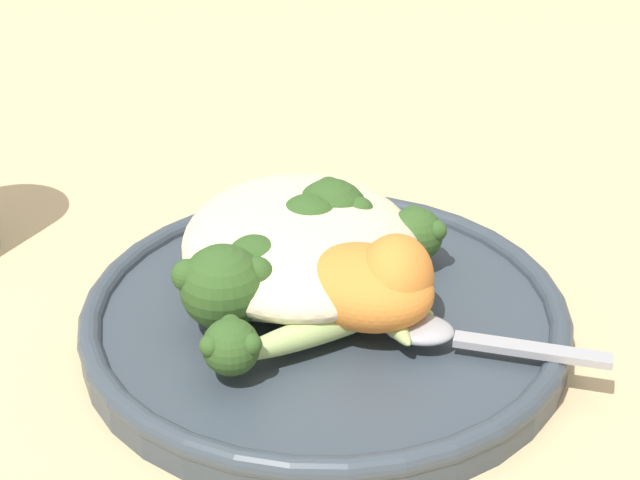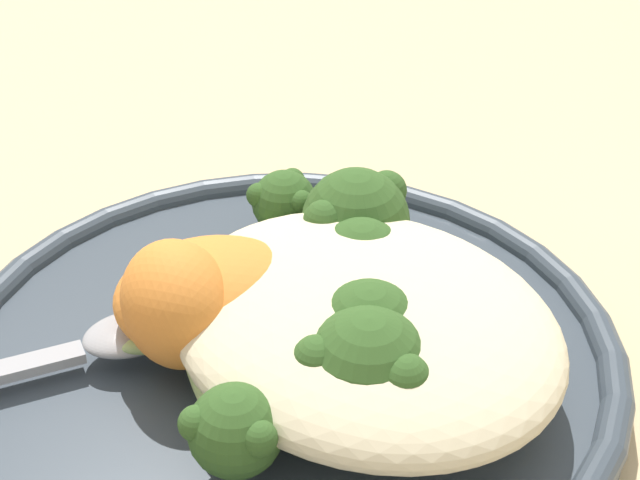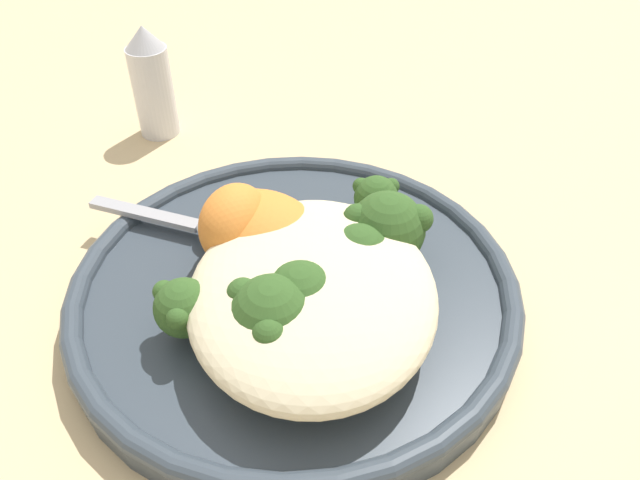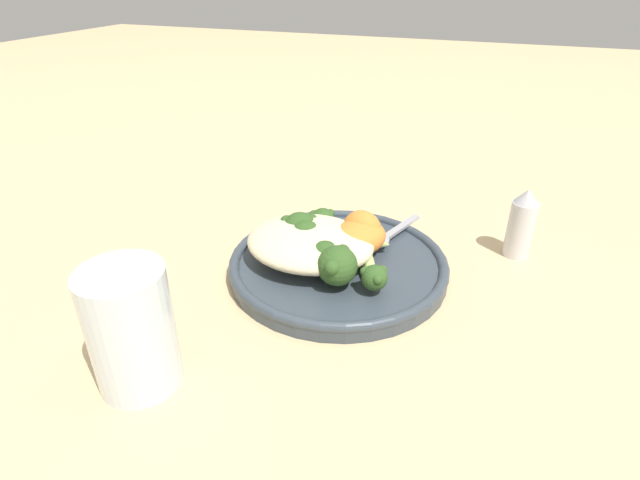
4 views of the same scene
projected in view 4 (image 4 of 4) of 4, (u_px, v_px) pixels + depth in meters
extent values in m
plane|color=#D6B784|center=(341.00, 283.00, 0.56)|extent=(4.00, 4.00, 0.00)
cylinder|color=#38424C|center=(338.00, 267.00, 0.57)|extent=(0.25, 0.25, 0.02)
torus|color=#38424C|center=(338.00, 261.00, 0.57)|extent=(0.25, 0.25, 0.01)
ellipsoid|color=beige|center=(310.00, 242.00, 0.56)|extent=(0.14, 0.12, 0.04)
ellipsoid|color=#ADC675|center=(346.00, 237.00, 0.59)|extent=(0.07, 0.04, 0.01)
sphere|color=#335623|center=(323.00, 220.00, 0.61)|extent=(0.03, 0.03, 0.03)
sphere|color=#335623|center=(330.00, 213.00, 0.62)|extent=(0.01, 0.01, 0.01)
sphere|color=#335623|center=(314.00, 215.00, 0.61)|extent=(0.01, 0.01, 0.01)
sphere|color=#335623|center=(324.00, 220.00, 0.60)|extent=(0.01, 0.01, 0.01)
ellipsoid|color=#ADC675|center=(344.00, 243.00, 0.58)|extent=(0.10, 0.04, 0.01)
sphere|color=#335623|center=(300.00, 230.00, 0.58)|extent=(0.04, 0.04, 0.04)
sphere|color=#335623|center=(311.00, 220.00, 0.58)|extent=(0.02, 0.02, 0.02)
sphere|color=#335623|center=(287.00, 222.00, 0.58)|extent=(0.02, 0.02, 0.02)
sphere|color=#335623|center=(301.00, 231.00, 0.56)|extent=(0.02, 0.02, 0.02)
ellipsoid|color=#ADC675|center=(339.00, 243.00, 0.57)|extent=(0.08, 0.05, 0.02)
sphere|color=#335623|center=(306.00, 238.00, 0.56)|extent=(0.04, 0.04, 0.04)
sphere|color=#335623|center=(318.00, 229.00, 0.57)|extent=(0.02, 0.02, 0.02)
sphere|color=#335623|center=(300.00, 226.00, 0.57)|extent=(0.02, 0.02, 0.02)
sphere|color=#335623|center=(293.00, 235.00, 0.56)|extent=(0.02, 0.02, 0.02)
sphere|color=#335623|center=(311.00, 238.00, 0.55)|extent=(0.02, 0.02, 0.02)
ellipsoid|color=#ADC675|center=(351.00, 250.00, 0.57)|extent=(0.05, 0.09, 0.01)
sphere|color=#335623|center=(325.00, 257.00, 0.53)|extent=(0.04, 0.04, 0.04)
sphere|color=#335623|center=(335.00, 248.00, 0.54)|extent=(0.01, 0.01, 0.01)
sphere|color=#335623|center=(312.00, 250.00, 0.53)|extent=(0.01, 0.01, 0.01)
sphere|color=#335623|center=(327.00, 259.00, 0.52)|extent=(0.01, 0.01, 0.01)
ellipsoid|color=#ADC675|center=(353.00, 256.00, 0.55)|extent=(0.02, 0.09, 0.01)
sphere|color=#335623|center=(337.00, 266.00, 0.51)|extent=(0.04, 0.04, 0.04)
sphere|color=#335623|center=(343.00, 252.00, 0.52)|extent=(0.02, 0.02, 0.02)
sphere|color=#335623|center=(332.00, 268.00, 0.49)|extent=(0.02, 0.02, 0.02)
ellipsoid|color=#ADC675|center=(366.00, 257.00, 0.55)|extent=(0.06, 0.10, 0.01)
sphere|color=#335623|center=(375.00, 278.00, 0.50)|extent=(0.03, 0.03, 0.03)
sphere|color=#335623|center=(382.00, 270.00, 0.51)|extent=(0.01, 0.01, 0.01)
sphere|color=#335623|center=(365.00, 272.00, 0.51)|extent=(0.01, 0.01, 0.01)
sphere|color=#335623|center=(377.00, 280.00, 0.49)|extent=(0.01, 0.01, 0.01)
ellipsoid|color=orange|center=(362.00, 229.00, 0.58)|extent=(0.06, 0.05, 0.04)
ellipsoid|color=orange|center=(358.00, 238.00, 0.57)|extent=(0.09, 0.09, 0.04)
cube|color=#A3A3A8|center=(402.00, 227.00, 0.63)|extent=(0.03, 0.07, 0.00)
ellipsoid|color=#A3A3A8|center=(378.00, 241.00, 0.59)|extent=(0.03, 0.04, 0.01)
cylinder|color=silver|center=(131.00, 329.00, 0.40)|extent=(0.07, 0.07, 0.11)
cylinder|color=silver|center=(520.00, 229.00, 0.60)|extent=(0.03, 0.03, 0.07)
cone|color=#B2B2B7|center=(528.00, 196.00, 0.57)|extent=(0.03, 0.03, 0.02)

